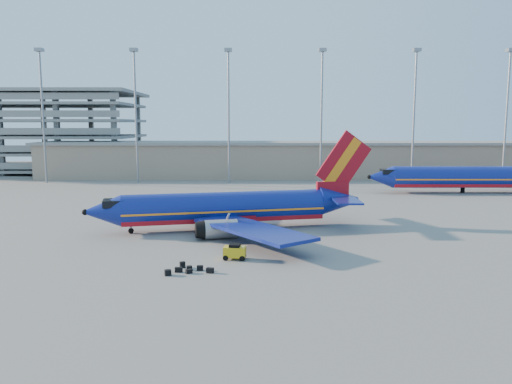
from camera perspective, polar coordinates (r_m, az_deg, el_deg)
ground at (r=63.89m, az=-0.64°, el=-3.71°), size 220.00×220.00×0.00m
terminal_building at (r=121.28m, az=4.30°, el=3.77°), size 122.00×16.00×8.50m
parking_garage at (r=150.27m, az=-24.97°, el=6.67°), size 62.00×32.00×21.40m
light_mast_row at (r=108.82m, az=2.20°, el=10.31°), size 101.60×1.60×28.65m
aircraft_main at (r=60.76m, az=-2.85°, el=-1.87°), size 34.94×33.26×11.97m
aircraft_second at (r=100.83m, az=23.13°, el=1.60°), size 38.37×14.97×13.00m
baggage_tug at (r=47.50m, az=-2.45°, el=-6.79°), size 2.22×1.49×1.50m
luggage_pile at (r=44.13m, az=-7.80°, el=-8.75°), size 4.18×2.87×0.54m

